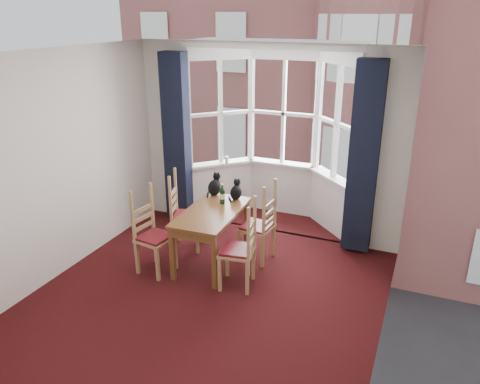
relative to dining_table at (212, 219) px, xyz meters
The scene contains 21 objects.
floor 1.21m from the dining_table, 72.63° to the right, with size 4.50×4.50×0.00m, color black.
ceiling 2.38m from the dining_table, 72.63° to the right, with size 4.50×4.50×0.00m, color white.
wall_left 2.10m from the dining_table, 150.10° to the right, with size 4.50×4.50×0.00m, color silver.
wall_right 2.61m from the dining_table, 22.92° to the right, with size 4.50×4.50×0.00m, color silver.
wall_near 3.33m from the dining_table, 84.60° to the right, with size 4.00×4.00×0.00m, color silver.
wall_back_pier_left 2.00m from the dining_table, 136.52° to the left, with size 0.70×0.12×2.80m, color silver.
wall_back_pier_right 2.45m from the dining_table, 33.12° to the left, with size 0.70×0.12×2.80m, color silver.
bay_window 1.96m from the dining_table, 80.27° to the left, with size 2.76×0.94×2.80m.
curtain_left 1.71m from the dining_table, 135.51° to the left, with size 0.38×0.22×2.60m, color black.
curtain_right 2.16m from the dining_table, 32.42° to the left, with size 0.38×0.22×2.60m, color black.
dining_table is the anchor object (origin of this frame).
chair_left_near 0.83m from the dining_table, 144.49° to the right, with size 0.46×0.47×0.92m.
chair_left_far 0.67m from the dining_table, 159.19° to the left, with size 0.51×0.52×0.92m.
chair_right_near 0.75m from the dining_table, 31.62° to the right, with size 0.46×0.48×0.92m.
chair_right_far 0.70m from the dining_table, 27.37° to the left, with size 0.43×0.45×0.92m.
cat_left 0.63m from the dining_table, 111.23° to the left, with size 0.18×0.25×0.33m.
cat_right 0.57m from the dining_table, 75.79° to the left, with size 0.18×0.24×0.30m.
wine_bottle 0.37m from the dining_table, 85.83° to the left, with size 0.07×0.07×0.28m.
candle_tall 1.73m from the dining_table, 107.43° to the left, with size 0.06×0.06×0.12m, color white.
street 31.98m from the dining_table, 89.44° to the left, with size 80.00×80.00×0.00m, color #333335.
tenement_building 13.07m from the dining_table, 88.66° to the left, with size 18.40×7.80×15.20m.
Camera 1 is at (2.20, -4.04, 3.18)m, focal length 35.00 mm.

